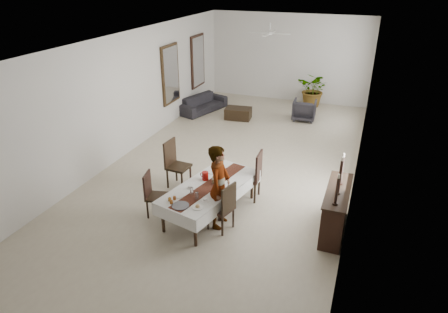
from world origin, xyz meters
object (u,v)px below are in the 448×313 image
(dining_table_top, at_px, (210,187))
(sofa, at_px, (203,103))
(red_pitcher, at_px, (205,176))
(woman, at_px, (219,187))
(sideboard_body, at_px, (335,211))

(dining_table_top, height_order, sofa, dining_table_top)
(red_pitcher, distance_m, sofa, 6.41)
(woman, relative_size, sideboard_body, 1.16)
(sideboard_body, bearing_deg, dining_table_top, -172.67)
(sofa, bearing_deg, woman, -135.48)
(red_pitcher, bearing_deg, sideboard_body, 2.92)
(red_pitcher, xyz_separation_m, woman, (0.49, -0.46, 0.09))
(red_pitcher, bearing_deg, dining_table_top, -44.20)
(woman, height_order, sideboard_body, woman)
(sofa, bearing_deg, dining_table_top, -136.78)
(woman, distance_m, sideboard_body, 2.28)
(red_pitcher, bearing_deg, woman, -43.05)
(dining_table_top, distance_m, sideboard_body, 2.49)
(dining_table_top, bearing_deg, sofa, 128.14)
(dining_table_top, relative_size, woman, 1.25)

